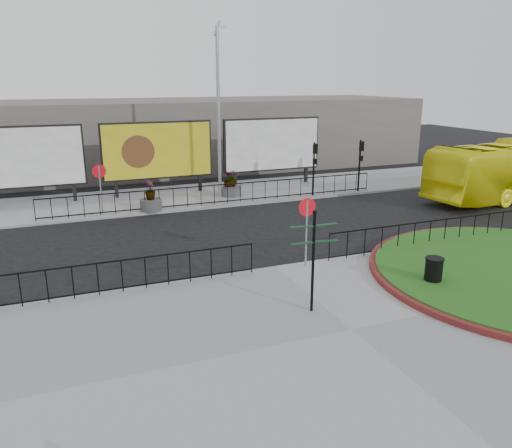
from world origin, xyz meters
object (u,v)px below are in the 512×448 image
lamp_post (219,111)px  planter_c (232,187)px  billboard_mid (158,151)px  litter_bin (433,272)px  fingerpost_sign (313,251)px  planter_b (229,186)px  planter_a (151,201)px

lamp_post → planter_c: lamp_post is taller
billboard_mid → litter_bin: (5.44, -16.47, -1.99)m
fingerpost_sign → planter_b: size_ratio=2.08×
litter_bin → planter_a: (-6.59, 12.90, 0.02)m
billboard_mid → planter_b: bearing=-29.4°
billboard_mid → litter_bin: 17.46m
lamp_post → fingerpost_sign: (-1.96, -14.61, -2.91)m
planter_b → planter_a: bearing=-161.0°
lamp_post → fingerpost_sign: 15.02m
billboard_mid → fingerpost_sign: (1.05, -16.58, -0.68)m
litter_bin → planter_c: planter_c is taller
litter_bin → planter_a: size_ratio=0.63×
billboard_mid → fingerpost_sign: bearing=-86.4°
planter_a → lamp_post: bearing=21.0°
fingerpost_sign → planter_a: (-2.20, 13.01, -1.29)m
lamp_post → planter_b: 4.18m
planter_b → litter_bin: bearing=-82.4°
planter_c → litter_bin: bearing=-83.2°
billboard_mid → lamp_post: (3.01, -1.97, 2.23)m
litter_bin → planter_c: bearing=96.8°
litter_bin → planter_b: size_ratio=0.68×
planter_a → planter_c: size_ratio=1.05×
planter_a → billboard_mid: bearing=72.1°
billboard_mid → planter_a: 4.24m
fingerpost_sign → litter_bin: (4.39, 0.11, -1.31)m
lamp_post → planter_a: lamp_post is taller
lamp_post → planter_b: lamp_post is taller
billboard_mid → planter_a: size_ratio=4.05×
planter_c → fingerpost_sign: bearing=-100.3°
litter_bin → planter_b: (-1.94, 14.50, 0.07)m
litter_bin → planter_b: 14.63m
fingerpost_sign → lamp_post: bearing=91.0°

